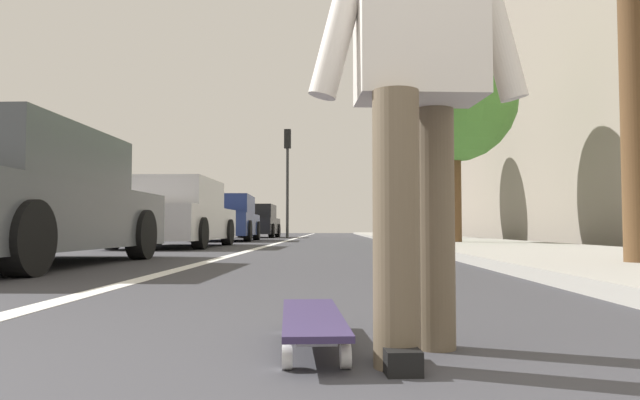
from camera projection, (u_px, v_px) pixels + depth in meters
The scene contains 13 objects.
ground_plane at pixel (321, 251), 10.41m from camera, with size 80.00×80.00×0.00m, color #38383D.
lane_stripe_white at pixel (290, 240), 20.42m from camera, with size 52.00×0.16×0.01m, color silver.
sidewalk_curb at pixel (433, 240), 18.32m from camera, with size 52.00×3.20×0.11m, color #9E9B93.
building_facade at pixel (494, 81), 22.54m from camera, with size 40.00×1.20×12.23m, color gray.
skateboard at pixel (312, 320), 1.99m from camera, with size 0.85×0.27×0.11m.
skater_person at pixel (418, 64), 1.88m from camera, with size 0.48×0.72×1.64m.
parked_car_near at pixel (20, 200), 6.28m from camera, with size 4.55×1.93×1.49m.
parked_car_mid at pixel (176, 215), 12.71m from camera, with size 4.50×2.00×1.47m.
parked_car_far at pixel (227, 219), 19.11m from camera, with size 4.58×2.00×1.49m.
parked_car_end at pixel (255, 222), 26.03m from camera, with size 4.03×2.01×1.47m.
traffic_light at pixel (288, 163), 24.56m from camera, with size 0.33×0.28×4.60m.
street_tree_mid at pixel (454, 100), 13.18m from camera, with size 2.83×2.83×4.75m.
street_tree_far at pixel (415, 135), 19.53m from camera, with size 2.65×2.65×4.89m.
Camera 1 is at (-0.44, -0.22, 0.41)m, focal length 32.65 mm.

